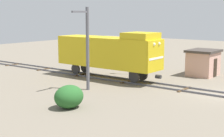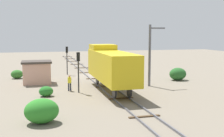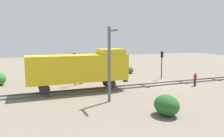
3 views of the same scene
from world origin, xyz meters
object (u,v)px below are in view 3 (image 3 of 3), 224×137
traffic_signal_mid (74,63)px  traffic_signal_near (162,60)px  worker_by_signal (82,76)px  catenary_mast (109,62)px  relay_hut (111,68)px  worker_near_track (195,78)px  locomotive (80,67)px

traffic_signal_mid → traffic_signal_near: bearing=-90.9°
worker_by_signal → catenary_mast: catenary_mast is taller
traffic_signal_near → worker_by_signal: traffic_signal_near is taller
catenary_mast → relay_hut: size_ratio=2.01×
relay_hut → traffic_signal_near: bearing=-124.2°
catenary_mast → traffic_signal_near: bearing=-54.1°
traffic_signal_mid → relay_hut: bearing=-58.1°
worker_near_track → traffic_signal_near: bearing=33.0°
worker_near_track → relay_hut: relay_hut is taller
locomotive → worker_by_signal: locomotive is taller
locomotive → traffic_signal_mid: locomotive is taller
traffic_signal_mid → worker_near_track: (-5.80, -14.13, -1.89)m
traffic_signal_near → worker_near_track: (-5.60, -1.22, -1.87)m
relay_hut → locomotive: bearing=138.3°
traffic_signal_near → traffic_signal_mid: (0.20, 12.92, 0.02)m
worker_near_track → catenary_mast: 13.22m
worker_by_signal → relay_hut: relay_hut is taller
traffic_signal_mid → catenary_mast: 8.64m
traffic_signal_near → traffic_signal_mid: traffic_signal_mid is taller
worker_near_track → traffic_signal_mid: bearing=88.4°
locomotive → catenary_mast: 5.40m
traffic_signal_near → relay_hut: traffic_signal_near is taller
traffic_signal_near → relay_hut: bearing=55.8°
worker_near_track → catenary_mast: bearing=122.7°
traffic_signal_mid → worker_by_signal: 2.33m
worker_near_track → catenary_mast: catenary_mast is taller
traffic_signal_near → catenary_mast: catenary_mast is taller
traffic_signal_near → catenary_mast: (-8.27, 11.43, 0.89)m
traffic_signal_near → worker_by_signal: size_ratio=2.42×
locomotive → traffic_signal_near: locomotive is taller
worker_near_track → catenary_mast: size_ratio=0.24×
worker_near_track → relay_hut: bearing=58.1°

